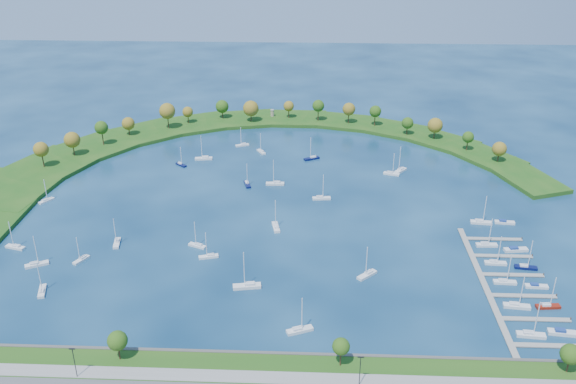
{
  "coord_description": "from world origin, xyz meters",
  "views": [
    {
      "loc": [
        15.73,
        -247.62,
        124.24
      ],
      "look_at": [
        5.0,
        5.0,
        4.0
      ],
      "focal_mm": 38.34,
      "sensor_mm": 36.0,
      "label": 1
    }
  ],
  "objects_px": {
    "moored_boat_20": "(321,197)",
    "docked_boat_3": "(548,306)",
    "docked_boat_2": "(517,305)",
    "moored_boat_1": "(300,329)",
    "moored_boat_9": "(36,264)",
    "moored_boat_14": "(391,173)",
    "docked_boat_7": "(526,267)",
    "moored_boat_6": "(81,259)",
    "docked_boat_8": "(486,244)",
    "dock_system": "(505,285)",
    "moored_boat_8": "(367,274)",
    "docked_boat_4": "(505,281)",
    "docked_boat_9": "(516,250)",
    "docked_boat_10": "(481,222)",
    "moored_boat_7": "(400,170)",
    "moored_boat_15": "(15,246)",
    "moored_boat_2": "(204,158)",
    "docked_boat_0": "(531,334)",
    "docked_boat_1": "(563,332)",
    "moored_boat_3": "(261,151)",
    "moored_boat_10": "(197,245)",
    "moored_boat_13": "(275,183)",
    "moored_boat_12": "(247,183)",
    "moored_boat_5": "(247,285)",
    "moored_boat_16": "(209,256)",
    "harbor_tower": "(272,113)",
    "moored_boat_21": "(117,242)",
    "moored_boat_11": "(46,200)",
    "docked_boat_5": "(536,286)",
    "moored_boat_19": "(42,290)",
    "moored_boat_18": "(276,226)",
    "docked_boat_11": "(504,222)",
    "moored_boat_17": "(312,158)",
    "moored_boat_0": "(181,164)"
  },
  "relations": [
    {
      "from": "moored_boat_9",
      "to": "moored_boat_14",
      "type": "xyz_separation_m",
      "value": [
        142.53,
        90.94,
        -0.03
      ]
    },
    {
      "from": "moored_boat_5",
      "to": "docked_boat_7",
      "type": "height_order",
      "value": "moored_boat_5"
    },
    {
      "from": "moored_boat_3",
      "to": "moored_boat_9",
      "type": "xyz_separation_m",
      "value": [
        -75.05,
        -117.81,
        0.04
      ]
    },
    {
      "from": "moored_boat_7",
      "to": "moored_boat_15",
      "type": "xyz_separation_m",
      "value": [
        -160.74,
        -82.19,
        -0.07
      ]
    },
    {
      "from": "moored_boat_10",
      "to": "moored_boat_17",
      "type": "xyz_separation_m",
      "value": [
        44.6,
        92.95,
        0.04
      ]
    },
    {
      "from": "dock_system",
      "to": "moored_boat_18",
      "type": "relative_size",
      "value": 6.41
    },
    {
      "from": "moored_boat_16",
      "to": "moored_boat_12",
      "type": "bearing_deg",
      "value": -111.87
    },
    {
      "from": "docked_boat_7",
      "to": "moored_boat_6",
      "type": "bearing_deg",
      "value": -171.87
    },
    {
      "from": "moored_boat_5",
      "to": "docked_boat_5",
      "type": "bearing_deg",
      "value": 173.16
    },
    {
      "from": "docked_boat_9",
      "to": "docked_boat_10",
      "type": "xyz_separation_m",
      "value": [
        -8.06,
        22.39,
        0.24
      ]
    },
    {
      "from": "harbor_tower",
      "to": "moored_boat_21",
      "type": "height_order",
      "value": "moored_boat_21"
    },
    {
      "from": "moored_boat_10",
      "to": "docked_boat_2",
      "type": "bearing_deg",
      "value": -173.4
    },
    {
      "from": "moored_boat_6",
      "to": "docked_boat_7",
      "type": "relative_size",
      "value": 0.88
    },
    {
      "from": "moored_boat_1",
      "to": "docked_boat_3",
      "type": "xyz_separation_m",
      "value": [
        83.32,
        16.25,
        -0.02
      ]
    },
    {
      "from": "moored_boat_2",
      "to": "docked_boat_0",
      "type": "xyz_separation_m",
      "value": [
        127.15,
        -140.96,
        -0.01
      ]
    },
    {
      "from": "docked_boat_1",
      "to": "docked_boat_11",
      "type": "distance_m",
      "value": 74.02
    },
    {
      "from": "moored_boat_12",
      "to": "moored_boat_19",
      "type": "distance_m",
      "value": 111.66
    },
    {
      "from": "docked_boat_1",
      "to": "docked_boat_8",
      "type": "distance_m",
      "value": 55.44
    },
    {
      "from": "moored_boat_8",
      "to": "docked_boat_10",
      "type": "distance_m",
      "value": 66.75
    },
    {
      "from": "moored_boat_13",
      "to": "docked_boat_4",
      "type": "relative_size",
      "value": 1.09
    },
    {
      "from": "moored_boat_5",
      "to": "moored_boat_16",
      "type": "distance_m",
      "value": 25.83
    },
    {
      "from": "moored_boat_8",
      "to": "moored_boat_11",
      "type": "height_order",
      "value": "moored_boat_8"
    },
    {
      "from": "moored_boat_3",
      "to": "moored_boat_12",
      "type": "bearing_deg",
      "value": 145.64
    },
    {
      "from": "moored_boat_17",
      "to": "docked_boat_2",
      "type": "bearing_deg",
      "value": 90.71
    },
    {
      "from": "harbor_tower",
      "to": "moored_boat_18",
      "type": "bearing_deg",
      "value": -85.66
    },
    {
      "from": "moored_boat_20",
      "to": "docked_boat_3",
      "type": "relative_size",
      "value": 1.02
    },
    {
      "from": "moored_boat_8",
      "to": "moored_boat_13",
      "type": "xyz_separation_m",
      "value": [
        -38.43,
        78.35,
        0.01
      ]
    },
    {
      "from": "moored_boat_1",
      "to": "docked_boat_11",
      "type": "xyz_separation_m",
      "value": [
        85.18,
        76.24,
        -0.31
      ]
    },
    {
      "from": "docked_boat_0",
      "to": "harbor_tower",
      "type": "bearing_deg",
      "value": 120.14
    },
    {
      "from": "dock_system",
      "to": "docked_boat_3",
      "type": "relative_size",
      "value": 6.81
    },
    {
      "from": "docked_boat_7",
      "to": "docked_boat_8",
      "type": "distance_m",
      "value": 19.17
    },
    {
      "from": "moored_boat_17",
      "to": "docked_boat_10",
      "type": "xyz_separation_m",
      "value": [
        72.39,
        -68.55,
        0.02
      ]
    },
    {
      "from": "moored_boat_13",
      "to": "moored_boat_16",
      "type": "relative_size",
      "value": 1.17
    },
    {
      "from": "moored_boat_8",
      "to": "docked_boat_7",
      "type": "relative_size",
      "value": 1.05
    },
    {
      "from": "moored_boat_21",
      "to": "moored_boat_0",
      "type": "bearing_deg",
      "value": 163.59
    },
    {
      "from": "moored_boat_18",
      "to": "docked_boat_4",
      "type": "xyz_separation_m",
      "value": [
        84.45,
        -37.29,
        -0.03
      ]
    },
    {
      "from": "moored_boat_8",
      "to": "docked_boat_7",
      "type": "xyz_separation_m",
      "value": [
        59.43,
        7.6,
        -0.02
      ]
    },
    {
      "from": "docked_boat_2",
      "to": "moored_boat_1",
      "type": "bearing_deg",
      "value": -161.52
    },
    {
      "from": "moored_boat_21",
      "to": "docked_boat_2",
      "type": "bearing_deg",
      "value": 66.53
    },
    {
      "from": "moored_boat_1",
      "to": "moored_boat_17",
      "type": "distance_m",
      "value": 144.31
    },
    {
      "from": "harbor_tower",
      "to": "moored_boat_12",
      "type": "height_order",
      "value": "moored_boat_12"
    },
    {
      "from": "moored_boat_12",
      "to": "moored_boat_14",
      "type": "distance_m",
      "value": 72.51
    },
    {
      "from": "dock_system",
      "to": "moored_boat_16",
      "type": "height_order",
      "value": "moored_boat_16"
    },
    {
      "from": "moored_boat_16",
      "to": "docked_boat_11",
      "type": "xyz_separation_m",
      "value": [
        121.19,
        32.9,
        -0.26
      ]
    },
    {
      "from": "moored_boat_12",
      "to": "docked_boat_9",
      "type": "xyz_separation_m",
      "value": [
        111.32,
        -56.92,
        -0.19
      ]
    },
    {
      "from": "moored_boat_8",
      "to": "docked_boat_4",
      "type": "distance_m",
      "value": 49.0
    },
    {
      "from": "docked_boat_7",
      "to": "docked_boat_4",
      "type": "bearing_deg",
      "value": -128.22
    },
    {
      "from": "moored_boat_0",
      "to": "docked_boat_2",
      "type": "relative_size",
      "value": 0.79
    },
    {
      "from": "moored_boat_14",
      "to": "docked_boat_11",
      "type": "height_order",
      "value": "moored_boat_14"
    },
    {
      "from": "docked_boat_1",
      "to": "docked_boat_10",
      "type": "bearing_deg",
      "value": 103.24
    }
  ]
}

